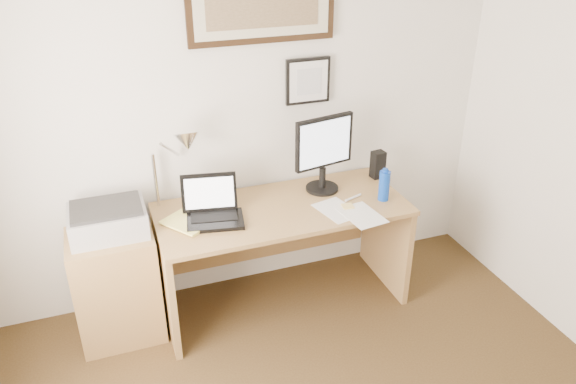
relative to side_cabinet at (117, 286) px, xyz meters
name	(u,v)px	position (x,y,z in m)	size (l,w,h in m)	color
wall_back	(241,117)	(0.92, 0.32, 0.89)	(3.50, 0.02, 2.50)	white
side_cabinet	(117,286)	(0.00, 0.00, 0.00)	(0.50, 0.40, 0.73)	olive
water_bottle	(384,186)	(1.72, -0.18, 0.49)	(0.07, 0.07, 0.20)	#0E3EB6
bottle_cap	(386,170)	(1.72, -0.18, 0.60)	(0.04, 0.04, 0.02)	#0E3EB6
speaker	(378,165)	(1.84, 0.14, 0.48)	(0.09, 0.08, 0.20)	black
paper_sheet_a	(337,210)	(1.38, -0.21, 0.39)	(0.21, 0.29, 0.00)	white
paper_sheet_b	(362,215)	(1.50, -0.32, 0.39)	(0.21, 0.30, 0.00)	white
sticky_pad	(348,206)	(1.46, -0.19, 0.39)	(0.07, 0.07, 0.01)	#F9DA76
marker_pen	(353,198)	(1.55, -0.10, 0.39)	(0.02, 0.02, 0.14)	white
book	(175,230)	(0.37, -0.12, 0.40)	(0.20, 0.28, 0.02)	#F2E972
desk	(278,232)	(1.07, 0.04, 0.15)	(1.60, 0.70, 0.75)	olive
laptop	(213,210)	(0.62, -0.04, 0.44)	(0.38, 0.35, 0.26)	black
lcd_monitor	(324,150)	(1.41, 0.08, 0.68)	(0.42, 0.22, 0.52)	black
printer	(108,220)	(0.01, 0.04, 0.45)	(0.44, 0.34, 0.18)	#A5A5A8
desk_lamp	(184,145)	(0.51, 0.13, 0.82)	(0.29, 0.27, 0.53)	silver
picture_large	(262,3)	(1.07, 0.29, 1.59)	(0.92, 0.04, 0.47)	black
picture_small	(308,81)	(1.37, 0.29, 1.09)	(0.30, 0.03, 0.30)	black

